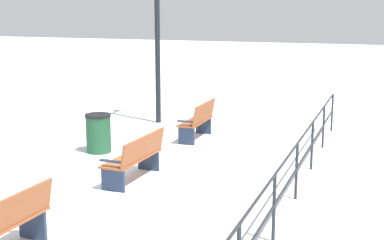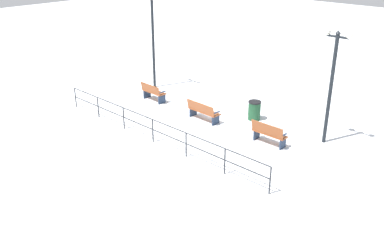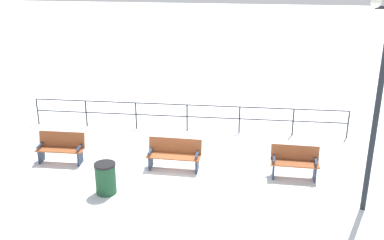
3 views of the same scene
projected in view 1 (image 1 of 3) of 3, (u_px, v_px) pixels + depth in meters
name	position (u px, v px, depth m)	size (l,w,h in m)	color
ground_plane	(127.00, 179.00, 10.60)	(80.00, 80.00, 0.00)	white
bench_nearest	(198.00, 120.00, 13.68)	(0.51, 1.45, 0.94)	brown
bench_second	(136.00, 157.00, 10.44)	(0.63, 1.63, 0.90)	brown
bench_third	(8.00, 223.00, 7.24)	(0.61, 1.39, 0.92)	brown
lamppost_near	(157.00, 16.00, 15.15)	(0.27, 1.14, 4.54)	black
waterfront_railing	(297.00, 161.00, 9.39)	(0.05, 11.25, 1.00)	#26282D
trash_bin	(98.00, 133.00, 12.49)	(0.58, 0.58, 0.87)	#1E4C2D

